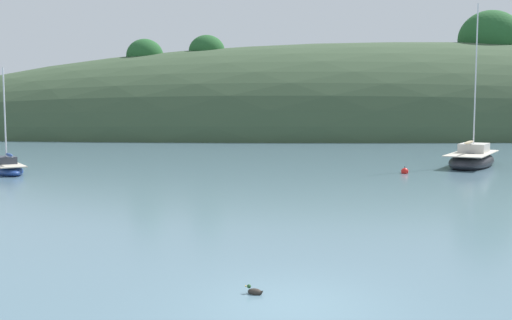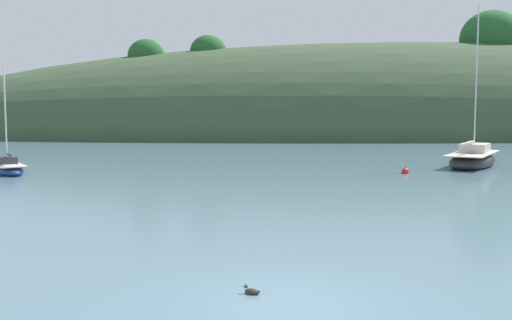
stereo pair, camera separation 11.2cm
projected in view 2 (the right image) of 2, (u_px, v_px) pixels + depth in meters
ground_plane at (289, 305)px, 12.51m from camera, size 400.00×400.00×0.00m
far_shoreline_hill at (422, 134)px, 83.72m from camera, size 150.00×36.00×29.70m
sailboat_white_near at (8, 168)px, 36.57m from camera, size 3.77×4.87×6.60m
sailboat_teal_outer at (473, 160)px, 40.71m from camera, size 6.34×7.90×11.25m
mooring_buoy_inner at (405, 172)px, 36.44m from camera, size 0.44×0.44×0.54m
duck_straggler at (252, 292)px, 13.20m from camera, size 0.41×0.31×0.24m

